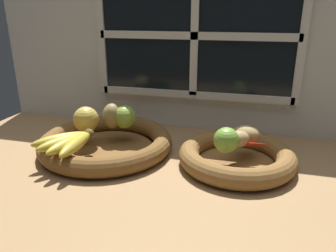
% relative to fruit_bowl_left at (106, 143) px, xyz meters
% --- Properties ---
extents(ground_plane, '(1.40, 0.90, 0.03)m').
position_rel_fruit_bowl_left_xyz_m(ground_plane, '(0.20, -0.03, -0.04)').
color(ground_plane, '#9E774C').
extents(back_wall, '(1.40, 0.05, 0.55)m').
position_rel_fruit_bowl_left_xyz_m(back_wall, '(0.20, 0.27, 0.25)').
color(back_wall, silver).
rests_on(back_wall, ground_plane).
extents(fruit_bowl_left, '(0.38, 0.38, 0.05)m').
position_rel_fruit_bowl_left_xyz_m(fruit_bowl_left, '(0.00, 0.00, 0.00)').
color(fruit_bowl_left, brown).
rests_on(fruit_bowl_left, ground_plane).
extents(fruit_bowl_right, '(0.30, 0.30, 0.05)m').
position_rel_fruit_bowl_left_xyz_m(fruit_bowl_right, '(0.37, 0.00, 0.00)').
color(fruit_bowl_right, brown).
rests_on(fruit_bowl_right, ground_plane).
extents(apple_golden_left, '(0.07, 0.07, 0.07)m').
position_rel_fruit_bowl_left_xyz_m(apple_golden_left, '(-0.06, 0.00, 0.06)').
color(apple_golden_left, gold).
rests_on(apple_golden_left, fruit_bowl_left).
extents(apple_green_back, '(0.07, 0.07, 0.07)m').
position_rel_fruit_bowl_left_xyz_m(apple_green_back, '(0.04, 0.06, 0.06)').
color(apple_green_back, '#8CAD3D').
rests_on(apple_green_back, fruit_bowl_left).
extents(pear_brown, '(0.07, 0.07, 0.08)m').
position_rel_fruit_bowl_left_xyz_m(pear_brown, '(0.00, 0.05, 0.07)').
color(pear_brown, olive).
rests_on(pear_brown, fruit_bowl_left).
extents(banana_bunch_front, '(0.13, 0.17, 0.03)m').
position_rel_fruit_bowl_left_xyz_m(banana_bunch_front, '(-0.05, -0.11, 0.04)').
color(banana_bunch_front, gold).
rests_on(banana_bunch_front, fruit_bowl_left).
extents(potato_back, '(0.08, 0.07, 0.04)m').
position_rel_fruit_bowl_left_xyz_m(potato_back, '(0.39, 0.04, 0.05)').
color(potato_back, '#A38451').
rests_on(potato_back, fruit_bowl_right).
extents(potato_large, '(0.08, 0.07, 0.04)m').
position_rel_fruit_bowl_left_xyz_m(potato_large, '(0.37, 0.00, 0.05)').
color(potato_large, tan).
rests_on(potato_large, fruit_bowl_right).
extents(lime_near, '(0.06, 0.06, 0.06)m').
position_rel_fruit_bowl_left_xyz_m(lime_near, '(0.34, -0.04, 0.06)').
color(lime_near, '#7AAD3D').
rests_on(lime_near, fruit_bowl_right).
extents(chili_pepper, '(0.14, 0.05, 0.02)m').
position_rel_fruit_bowl_left_xyz_m(chili_pepper, '(0.38, -0.00, 0.04)').
color(chili_pepper, red).
rests_on(chili_pepper, fruit_bowl_right).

